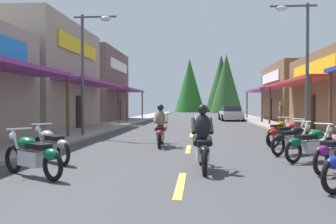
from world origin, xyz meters
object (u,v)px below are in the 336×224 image
motorcycle_parked_right_3 (311,144)px  streetlamp_right (300,51)px  motorcycle_parked_right_5 (288,134)px  motorcycle_parked_left_2 (33,155)px  rider_cruising_trailing (161,129)px  motorcycle_parked_right_6 (279,131)px  pedestrian_by_shop (281,112)px  streetlamp_left (89,57)px  motorcycle_parked_left_3 (51,145)px  motorcycle_parked_right_4 (293,139)px  rider_cruising_lead (203,143)px  parked_car_curbside (231,113)px

motorcycle_parked_right_3 → streetlamp_right: bearing=41.4°
motorcycle_parked_right_5 → motorcycle_parked_left_2: (-6.82, -6.19, 0.00)m
streetlamp_right → motorcycle_parked_right_5: (-1.12, -2.65, -3.38)m
motorcycle_parked_left_2 → rider_cruising_trailing: 6.34m
motorcycle_parked_right_6 → pedestrian_by_shop: bearing=22.7°
motorcycle_parked_right_5 → rider_cruising_trailing: bearing=150.6°
streetlamp_left → motorcycle_parked_left_3: streetlamp_left is taller
streetlamp_right → streetlamp_left: bearing=177.5°
motorcycle_parked_right_3 → pedestrian_by_shop: bearing=44.1°
motorcycle_parked_right_4 → rider_cruising_trailing: rider_cruising_trailing is taller
motorcycle_parked_left_2 → motorcycle_parked_right_5: bearing=-104.4°
motorcycle_parked_right_4 → rider_cruising_lead: bearing=-173.9°
motorcycle_parked_left_3 → motorcycle_parked_right_3: bearing=-130.5°
rider_cruising_lead → parked_car_curbside: rider_cruising_lead is taller
streetlamp_left → motorcycle_parked_right_3: bearing=-38.4°
rider_cruising_lead → pedestrian_by_shop: bearing=-20.2°
motorcycle_parked_right_4 → motorcycle_parked_left_3: 7.26m
streetlamp_left → streetlamp_right: (9.45, -0.42, 0.11)m
streetlamp_right → motorcycle_parked_right_4: size_ratio=3.54×
pedestrian_by_shop → streetlamp_right: bearing=-81.7°
streetlamp_right → motorcycle_parked_left_3: bearing=-140.5°
pedestrian_by_shop → parked_car_curbside: (-2.66, 9.28, -0.35)m
motorcycle_parked_right_4 → streetlamp_left: bearing=106.5°
motorcycle_parked_left_2 → rider_cruising_trailing: bearing=-76.6°
streetlamp_right → rider_cruising_trailing: streetlamp_right is taller
rider_cruising_trailing → motorcycle_parked_right_4: bearing=-113.9°
pedestrian_by_shop → parked_car_curbside: bearing=122.1°
streetlamp_left → motorcycle_parked_right_5: streetlamp_left is taller
parked_car_curbside → rider_cruising_trailing: bearing=166.3°
streetlamp_left → parked_car_curbside: streetlamp_left is taller
streetlamp_right → pedestrian_by_shop: streetlamp_right is taller
motorcycle_parked_left_3 → pedestrian_by_shop: size_ratio=0.92×
rider_cruising_trailing → rider_cruising_lead: bearing=-165.0°
motorcycle_parked_right_5 → pedestrian_by_shop: (2.48, 12.76, 0.55)m
streetlamp_left → rider_cruising_trailing: 5.83m
motorcycle_parked_right_4 → motorcycle_parked_right_3: bearing=-125.5°
streetlamp_left → motorcycle_parked_left_3: bearing=-81.3°
streetlamp_left → motorcycle_parked_right_4: (8.02, -5.03, -3.27)m
motorcycle_parked_right_6 → parked_car_curbside: 20.42m
motorcycle_parked_right_4 → rider_cruising_lead: size_ratio=0.78×
motorcycle_parked_right_3 → pedestrian_by_shop: (2.66, 16.16, 0.55)m
motorcycle_parked_right_6 → motorcycle_parked_left_2: (-6.84, -7.81, 0.00)m
streetlamp_left → rider_cruising_trailing: (3.68, -3.30, -3.10)m
rider_cruising_trailing → motorcycle_parked_left_2: bearing=157.9°
rider_cruising_trailing → streetlamp_right: bearing=-65.6°
motorcycle_parked_right_5 → motorcycle_parked_left_3: bearing=178.0°
motorcycle_parked_right_6 → rider_cruising_lead: bearing=-170.3°
motorcycle_parked_right_4 → motorcycle_parked_right_6: bearing=43.3°
motorcycle_parked_right_5 → rider_cruising_trailing: rider_cruising_trailing is taller
streetlamp_right → parked_car_curbside: streetlamp_right is taller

